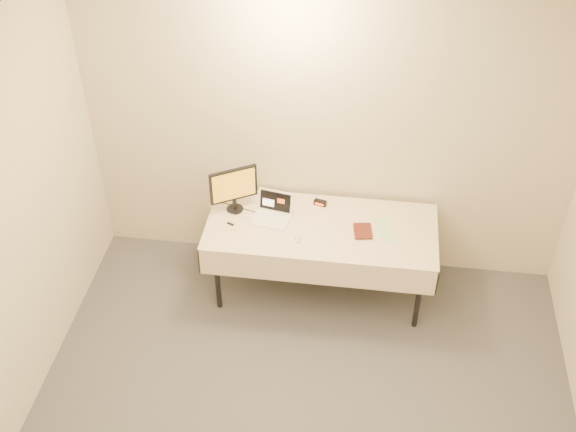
# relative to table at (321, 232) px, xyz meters

# --- Properties ---
(back_wall) EXTENTS (4.00, 0.10, 2.70)m
(back_wall) POSITION_rel_table_xyz_m (0.00, 0.45, 0.67)
(back_wall) COLOR beige
(back_wall) RESTS_ON ground
(table) EXTENTS (1.86, 0.81, 0.74)m
(table) POSITION_rel_table_xyz_m (0.00, 0.00, 0.00)
(table) COLOR black
(table) RESTS_ON ground
(laptop) EXTENTS (0.33, 0.30, 0.20)m
(laptop) POSITION_rel_table_xyz_m (-0.41, 0.07, 0.11)
(laptop) COLOR white
(laptop) RESTS_ON table
(monitor) EXTENTS (0.36, 0.22, 0.41)m
(monitor) POSITION_rel_table_xyz_m (-0.73, 0.12, 0.30)
(monitor) COLOR black
(monitor) RESTS_ON table
(book) EXTENTS (0.14, 0.04, 0.19)m
(book) POSITION_rel_table_xyz_m (0.26, -0.04, 0.16)
(book) COLOR maroon
(book) RESTS_ON table
(alarm_clock) EXTENTS (0.11, 0.07, 0.04)m
(alarm_clock) POSITION_rel_table_xyz_m (-0.04, 0.27, 0.08)
(alarm_clock) COLOR black
(alarm_clock) RESTS_ON table
(clicker) EXTENTS (0.07, 0.09, 0.02)m
(clicker) POSITION_rel_table_xyz_m (-0.17, -0.19, 0.07)
(clicker) COLOR silver
(clicker) RESTS_ON table
(paper_form) EXTENTS (0.21, 0.32, 0.00)m
(paper_form) POSITION_rel_table_xyz_m (0.51, 0.02, 0.06)
(paper_form) COLOR #B3D9AC
(paper_form) RESTS_ON table
(usb_dongle) EXTENTS (0.06, 0.04, 0.01)m
(usb_dongle) POSITION_rel_table_xyz_m (-0.73, -0.07, 0.07)
(usb_dongle) COLOR black
(usb_dongle) RESTS_ON table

